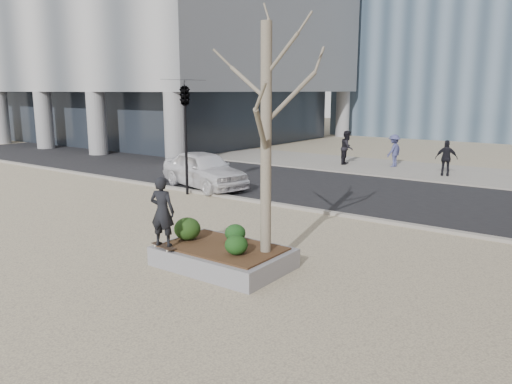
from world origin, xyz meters
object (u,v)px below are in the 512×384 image
Objects in this scene: planter at (223,257)px; skateboarder at (162,211)px; police_car at (204,169)px; skateboard at (164,247)px.

skateboarder is (-1.10, -0.85, 1.12)m from planter.
police_car is at bearing 134.29° from planter.
planter is at bearing -120.24° from police_car.
skateboarder is at bearing -142.43° from planter.
police_car is (-5.73, 7.85, -0.54)m from skateboarder.
skateboarder is at bearing 0.00° from skateboard.
planter is 1.41m from skateboard.
planter is at bearing -159.38° from skateboarder.
skateboarder reaches higher than skateboard.
police_car is (-5.73, 7.85, 0.31)m from skateboard.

